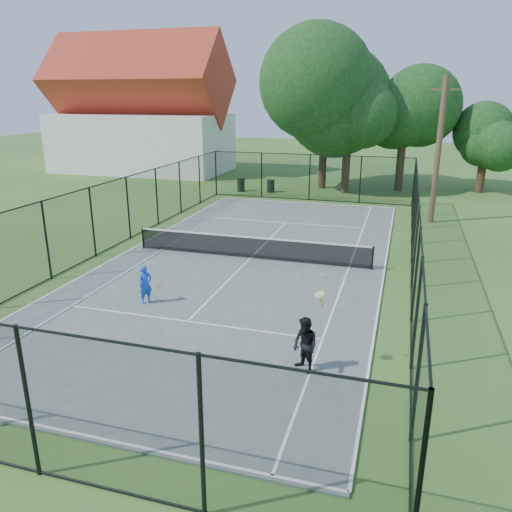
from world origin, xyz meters
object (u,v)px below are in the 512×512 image
(tennis_net, at_px, (250,247))
(trash_bin_right, at_px, (271,186))
(utility_pole, at_px, (438,151))
(player_blue, at_px, (146,285))
(trash_bin_left, at_px, (241,185))
(player_black, at_px, (305,345))

(tennis_net, height_order, trash_bin_right, tennis_net)
(tennis_net, xyz_separation_m, trash_bin_right, (-3.15, 15.03, -0.13))
(utility_pole, xyz_separation_m, player_blue, (-9.36, -14.46, -3.14))
(utility_pole, bearing_deg, trash_bin_right, 150.41)
(tennis_net, bearing_deg, trash_bin_right, 101.82)
(tennis_net, distance_m, trash_bin_right, 15.36)
(trash_bin_left, height_order, player_blue, player_blue)
(trash_bin_right, bearing_deg, player_blue, -86.47)
(utility_pole, bearing_deg, player_blue, -122.92)
(trash_bin_right, distance_m, utility_pole, 12.68)
(utility_pole, relative_size, player_blue, 5.88)
(trash_bin_right, distance_m, player_black, 24.29)
(player_blue, xyz_separation_m, player_black, (5.84, -2.73, 0.08))
(trash_bin_right, bearing_deg, player_black, -73.00)
(player_blue, bearing_deg, player_black, -25.08)
(trash_bin_right, relative_size, utility_pole, 0.12)
(player_black, bearing_deg, trash_bin_right, 107.00)
(tennis_net, bearing_deg, trash_bin_left, 109.71)
(tennis_net, height_order, player_blue, player_blue)
(tennis_net, xyz_separation_m, trash_bin_left, (-5.28, 14.74, -0.09))
(tennis_net, distance_m, player_black, 9.10)
(trash_bin_left, bearing_deg, player_blue, -80.46)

